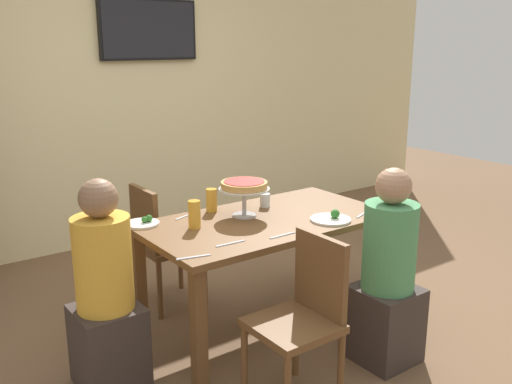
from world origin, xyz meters
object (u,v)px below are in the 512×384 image
object	(u,v)px
television	(149,30)
beer_glass_amber_tall	(212,200)
cutlery_knife_far	(363,214)
water_glass_clear_near	(265,200)
salad_plate_near_diner	(331,218)
cutlery_spare_fork	(193,257)
chair_near_left	(304,312)
diner_head_west	(106,300)
cutlery_fork_near	(282,235)
chair_far_left	(160,240)
diner_near_right	(387,281)
beer_glass_amber_short	(194,214)
dining_table	(265,233)
cutlery_knife_near	(230,243)
deep_dish_pizza_stand	(244,187)
salad_plate_far_diner	(143,223)
cutlery_fork_far	(185,216)

from	to	relation	value
television	beer_glass_amber_tall	distance (m)	2.14
television	cutlery_knife_far	world-z (taller)	television
television	water_glass_clear_near	bearing A→B (deg)	-94.20
television	salad_plate_near_diner	distance (m)	2.64
cutlery_spare_fork	chair_near_left	bearing A→B (deg)	-32.02
diner_head_west	cutlery_fork_near	size ratio (longest dim) A/B	6.39
chair_far_left	beer_glass_amber_tall	xyz separation A→B (m)	(0.21, -0.35, 0.33)
salad_plate_near_diner	diner_near_right	bearing A→B (deg)	-87.69
beer_glass_amber_short	cutlery_fork_near	xyz separation A→B (m)	(0.33, -0.42, -0.08)
diner_near_right	dining_table	bearing A→B (deg)	24.05
chair_near_left	cutlery_knife_near	bearing A→B (deg)	15.30
beer_glass_amber_tall	cutlery_knife_far	size ratio (longest dim) A/B	0.84
deep_dish_pizza_stand	beer_glass_amber_short	world-z (taller)	deep_dish_pizza_stand
diner_head_west	beer_glass_amber_tall	world-z (taller)	diner_head_west
cutlery_knife_near	diner_head_west	bearing A→B (deg)	162.35
diner_head_west	beer_glass_amber_tall	size ratio (longest dim) A/B	7.64
chair_far_left	chair_near_left	distance (m)	1.40
salad_plate_near_diner	cutlery_spare_fork	size ratio (longest dim) A/B	1.41
beer_glass_amber_tall	cutlery_fork_near	distance (m)	0.65
chair_near_left	cutlery_spare_fork	distance (m)	0.63
chair_far_left	cutlery_fork_near	distance (m)	1.06
television	deep_dish_pizza_stand	world-z (taller)	television
beer_glass_amber_tall	beer_glass_amber_short	distance (m)	0.35
beer_glass_amber_short	cutlery_fork_near	distance (m)	0.54
dining_table	chair_near_left	size ratio (longest dim) A/B	1.76
diner_near_right	salad_plate_far_diner	distance (m)	1.48
chair_far_left	beer_glass_amber_tall	size ratio (longest dim) A/B	5.78
dining_table	cutlery_fork_far	world-z (taller)	cutlery_fork_far
salad_plate_near_diner	beer_glass_amber_tall	size ratio (longest dim) A/B	1.68
chair_far_left	deep_dish_pizza_stand	world-z (taller)	deep_dish_pizza_stand
salad_plate_near_diner	cutlery_knife_near	size ratio (longest dim) A/B	1.41
beer_glass_amber_short	cutlery_knife_far	distance (m)	1.08
dining_table	television	xyz separation A→B (m)	(0.29, 2.11, 1.26)
salad_plate_near_diner	cutlery_fork_near	xyz separation A→B (m)	(-0.42, -0.04, -0.01)
beer_glass_amber_short	cutlery_fork_near	size ratio (longest dim) A/B	0.93
diner_head_west	chair_near_left	bearing A→B (deg)	-42.94
television	cutlery_fork_near	world-z (taller)	television
cutlery_fork_near	television	bearing A→B (deg)	80.40
cutlery_fork_far	cutlery_spare_fork	world-z (taller)	same
television	dining_table	bearing A→B (deg)	-97.94
beer_glass_amber_short	cutlery_spare_fork	size ratio (longest dim) A/B	0.93
salad_plate_near_diner	cutlery_knife_far	distance (m)	0.25
diner_head_west	chair_far_left	size ratio (longest dim) A/B	1.32
chair_near_left	television	bearing A→B (deg)	-11.93
dining_table	salad_plate_far_diner	size ratio (longest dim) A/B	7.46
salad_plate_near_diner	cutlery_spare_fork	distance (m)	1.00
television	beer_glass_amber_short	xyz separation A→B (m)	(-0.74, -2.01, -1.08)
beer_glass_amber_short	salad_plate_far_diner	bearing A→B (deg)	132.12
diner_near_right	deep_dish_pizza_stand	distance (m)	1.03
cutlery_fork_near	cutlery_knife_far	size ratio (longest dim) A/B	1.00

